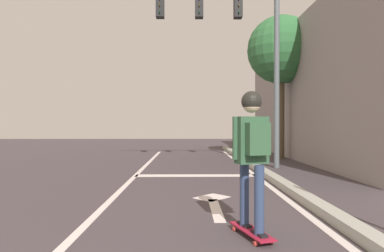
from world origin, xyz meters
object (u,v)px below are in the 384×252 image
(skateboard, at_px, (251,231))
(roadside_tree, at_px, (281,50))
(traffic_signal_mast, at_px, (231,33))
(skater, at_px, (252,143))

(skateboard, height_order, roadside_tree, roadside_tree)
(traffic_signal_mast, relative_size, roadside_tree, 1.02)
(skateboard, distance_m, skater, 1.02)
(roadside_tree, bearing_deg, traffic_signal_mast, -130.00)
(traffic_signal_mast, bearing_deg, skater, -95.14)
(traffic_signal_mast, distance_m, roadside_tree, 3.46)
(skateboard, xyz_separation_m, roadside_tree, (2.78, 8.82, 4.01))
(skateboard, height_order, traffic_signal_mast, traffic_signal_mast)
(skater, xyz_separation_m, traffic_signal_mast, (0.56, 6.19, 2.91))
(skateboard, relative_size, traffic_signal_mast, 0.15)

